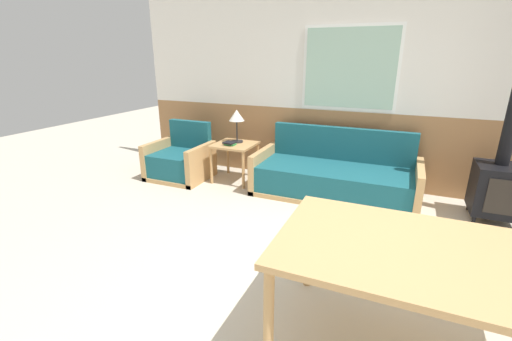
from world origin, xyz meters
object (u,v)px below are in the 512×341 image
(table_lamp, at_px, (237,117))
(dining_table, at_px, (423,262))
(armchair, at_px, (181,162))
(wood_stove, at_px, (502,168))
(couch, at_px, (334,178))
(side_table, at_px, (235,150))

(table_lamp, xyz_separation_m, dining_table, (2.39, -2.47, -0.25))
(armchair, relative_size, table_lamp, 1.80)
(armchair, relative_size, wood_stove, 0.34)
(couch, bearing_deg, dining_table, -68.58)
(couch, distance_m, side_table, 1.46)
(armchair, height_order, side_table, armchair)
(couch, relative_size, table_lamp, 4.36)
(wood_stove, bearing_deg, side_table, -179.99)
(armchair, height_order, table_lamp, table_lamp)
(armchair, bearing_deg, couch, 4.78)
(armchair, relative_size, side_table, 1.50)
(couch, xyz_separation_m, armchair, (-2.25, -0.21, 0.00))
(table_lamp, height_order, dining_table, table_lamp)
(couch, height_order, table_lamp, table_lamp)
(couch, bearing_deg, table_lamp, 176.19)
(armchair, height_order, dining_table, armchair)
(armchair, bearing_deg, table_lamp, 20.58)
(couch, xyz_separation_m, wood_stove, (1.76, -0.00, 0.37))
(dining_table, xyz_separation_m, wood_stove, (0.83, 2.37, -0.06))
(dining_table, relative_size, wood_stove, 0.66)
(armchair, height_order, wood_stove, wood_stove)
(side_table, height_order, dining_table, dining_table)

